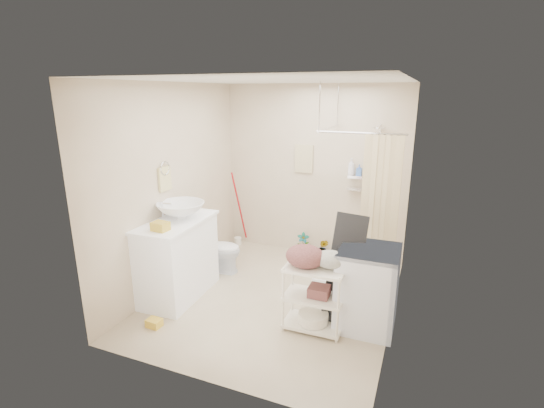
{
  "coord_description": "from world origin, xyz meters",
  "views": [
    {
      "loc": [
        1.62,
        -4.1,
        2.48
      ],
      "look_at": [
        -0.14,
        0.25,
        1.14
      ],
      "focal_mm": 26.0,
      "sensor_mm": 36.0,
      "label": 1
    }
  ],
  "objects_px": {
    "washing_machine": "(367,288)",
    "toilet": "(218,249)",
    "vanity": "(177,258)",
    "laundry_rack": "(314,292)"
  },
  "relations": [
    {
      "from": "washing_machine",
      "to": "toilet",
      "type": "bearing_deg",
      "value": 163.77
    },
    {
      "from": "vanity",
      "to": "toilet",
      "type": "bearing_deg",
      "value": 78.86
    },
    {
      "from": "laundry_rack",
      "to": "vanity",
      "type": "bearing_deg",
      "value": 176.4
    },
    {
      "from": "vanity",
      "to": "washing_machine",
      "type": "xyz_separation_m",
      "value": [
        2.3,
        0.19,
        -0.04
      ]
    },
    {
      "from": "vanity",
      "to": "laundry_rack",
      "type": "relative_size",
      "value": 1.29
    },
    {
      "from": "washing_machine",
      "to": "laundry_rack",
      "type": "height_order",
      "value": "washing_machine"
    },
    {
      "from": "toilet",
      "to": "vanity",
      "type": "bearing_deg",
      "value": 165.7
    },
    {
      "from": "laundry_rack",
      "to": "toilet",
      "type": "bearing_deg",
      "value": 151.3
    },
    {
      "from": "vanity",
      "to": "toilet",
      "type": "height_order",
      "value": "vanity"
    },
    {
      "from": "toilet",
      "to": "laundry_rack",
      "type": "height_order",
      "value": "laundry_rack"
    }
  ]
}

